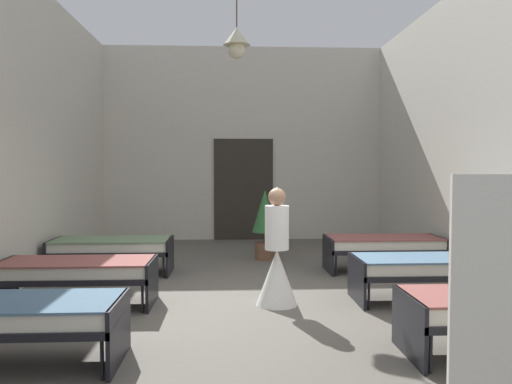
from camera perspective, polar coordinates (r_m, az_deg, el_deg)
The scene contains 10 objects.
ground_plane at distance 6.61m, azimuth -0.06°, elevation -12.81°, with size 7.16×12.08×0.10m, color #59544C.
room_shell at distance 7.77m, azimuth -0.58°, elevation 6.92°, with size 6.96×11.68×4.57m.
bed_left_row_0 at distance 5.02m, azimuth -25.83°, elevation -12.38°, with size 1.90×0.84×0.57m.
bed_right_row_0 at distance 5.29m, azimuth 26.52°, elevation -11.61°, with size 1.90×0.84×0.57m.
bed_left_row_1 at distance 6.76m, azimuth -19.49°, elevation -8.36°, with size 1.90×0.84×0.57m.
bed_right_row_1 at distance 6.97m, azimuth 18.75°, elevation -8.02°, with size 1.90×0.84×0.57m.
bed_left_row_2 at distance 8.57m, azimuth -15.85°, elevation -5.96°, with size 1.90×0.84×0.57m.
bed_right_row_2 at distance 8.74m, azimuth 14.12°, elevation -5.77°, with size 1.90×0.84×0.57m.
nurse_near_aisle at distance 6.42m, azimuth 2.36°, elevation -7.97°, with size 0.52×0.52×1.49m.
potted_plant at distance 9.51m, azimuth 1.00°, elevation -3.01°, with size 0.48×0.48×1.30m.
Camera 1 is at (-0.32, -6.36, 1.73)m, focal length 35.64 mm.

